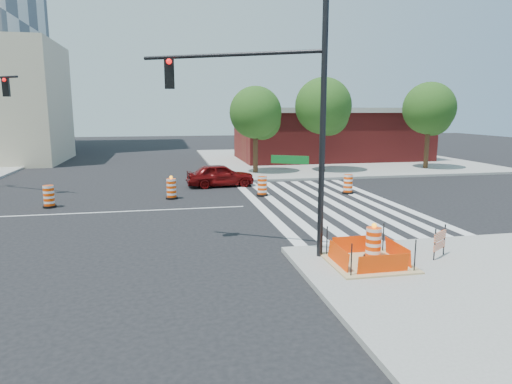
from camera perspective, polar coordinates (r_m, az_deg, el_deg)
ground at (r=21.17m, az=-20.64°, el=-2.49°), size 120.00×120.00×0.00m
sidewalk_ne at (r=41.31m, az=9.20°, el=4.05°), size 22.00×22.00×0.15m
crosswalk_east at (r=22.19m, az=8.49°, el=-1.36°), size 6.75×13.50×0.01m
lane_centerline at (r=21.17m, az=-20.64°, el=-2.48°), size 14.00×0.12×0.01m
excavation_pit at (r=13.37m, az=13.82°, el=-8.38°), size 2.20×2.20×0.90m
brick_storefront at (r=41.13m, az=9.29°, el=7.16°), size 16.50×8.50×4.60m
red_coupe at (r=26.72m, az=-4.49°, el=2.12°), size 4.06×1.93×1.34m
signal_pole_se at (r=13.49m, az=1.67°, el=11.18°), size 5.02×2.98×7.56m
pit_drum at (r=13.68m, az=14.46°, el=-6.33°), size 0.55×0.55×1.08m
barricade at (r=14.43m, az=21.99°, el=-5.63°), size 0.67×0.49×0.93m
tree_north_c at (r=31.43m, az=0.00°, el=9.54°), size 3.60×3.55×6.03m
tree_north_d at (r=32.46m, az=8.46°, el=10.20°), size 3.92×3.92×6.66m
tree_north_e at (r=36.11m, az=20.85°, el=9.40°), size 3.80×3.79×6.44m
median_drum_2 at (r=22.92m, az=-24.46°, el=-0.60°), size 0.60×0.60×1.02m
median_drum_3 at (r=23.29m, az=-10.52°, el=0.33°), size 0.60×0.60×1.18m
median_drum_4 at (r=23.68m, az=0.78°, el=0.64°), size 0.60×0.60×1.02m
median_drum_5 at (r=24.85m, az=11.43°, el=0.89°), size 0.60×0.60×1.02m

